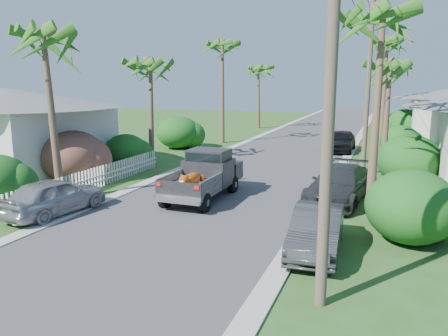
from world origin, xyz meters
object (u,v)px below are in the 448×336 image
at_px(palm_r_b, 390,63).
at_px(utility_pole_d, 382,85).
at_px(parked_car_rn, 317,231).
at_px(palm_r_a, 383,11).
at_px(pickup_truck, 206,174).
at_px(parked_car_rm, 339,185).
at_px(palm_l_d, 259,67).
at_px(house_left, 8,134).
at_px(parked_car_ln, 54,196).
at_px(palm_l_c, 222,43).
at_px(palm_l_b, 149,61).
at_px(utility_pole_a, 330,100).
at_px(parked_car_rf, 341,141).
at_px(palm_r_c, 388,40).
at_px(palm_l_a, 46,31).
at_px(palm_r_d, 391,65).
at_px(utility_pole_c, 377,86).
at_px(utility_pole_b, 368,89).

height_order(palm_r_b, utility_pole_d, utility_pole_d).
bearing_deg(utility_pole_d, parked_car_rn, -90.82).
relative_size(palm_r_a, palm_r_b, 1.21).
xyz_separation_m(pickup_truck, parked_car_rm, (5.53, 1.19, -0.28)).
distance_m(palm_l_d, house_left, 28.11).
bearing_deg(parked_car_ln, palm_l_c, -79.05).
distance_m(palm_l_b, palm_r_a, 14.47).
xyz_separation_m(palm_r_a, utility_pole_a, (-0.70, -8.00, -2.82)).
bearing_deg(palm_l_b, utility_pole_a, -48.47).
height_order(parked_car_rf, palm_r_c, palm_r_c).
relative_size(palm_r_a, palm_r_c, 0.93).
height_order(palm_l_a, palm_r_c, palm_r_c).
bearing_deg(parked_car_rn, utility_pole_a, -82.29).
bearing_deg(palm_l_b, palm_r_d, 64.59).
xyz_separation_m(parked_car_rf, utility_pole_a, (2.00, -22.75, 3.83)).
bearing_deg(utility_pole_c, palm_r_d, 85.71).
relative_size(pickup_truck, palm_l_d, 0.66).
relative_size(parked_car_ln, palm_r_c, 0.44).
distance_m(parked_car_rn, palm_r_b, 14.93).
relative_size(palm_l_a, utility_pole_c, 0.91).
relative_size(palm_r_c, utility_pole_d, 1.04).
xyz_separation_m(parked_car_rn, parked_car_rm, (0.00, 5.87, 0.08)).
distance_m(palm_r_d, utility_pole_b, 27.10).
bearing_deg(palm_r_b, palm_l_a, -136.85).
bearing_deg(pickup_truck, palm_r_a, 1.61).
relative_size(palm_r_d, house_left, 0.89).
height_order(parked_car_rn, palm_l_b, palm_l_b).
distance_m(palm_l_a, palm_l_d, 31.01).
relative_size(palm_r_d, utility_pole_b, 0.89).
relative_size(palm_l_b, palm_l_d, 0.96).
relative_size(pickup_truck, palm_l_c, 0.56).
xyz_separation_m(palm_l_c, house_left, (-7.00, -15.00, -5.79)).
bearing_deg(utility_pole_d, pickup_truck, -99.36).
bearing_deg(utility_pole_b, palm_r_d, 88.09).
xyz_separation_m(parked_car_rf, palm_r_b, (3.00, -5.75, 5.18)).
bearing_deg(palm_r_d, palm_l_c, -124.78).
xyz_separation_m(utility_pole_c, utility_pole_d, (0.00, 15.00, 0.00)).
bearing_deg(palm_l_a, palm_l_b, 93.81).
relative_size(parked_car_rm, palm_l_b, 0.68).
height_order(parked_car_rf, palm_r_a, palm_r_a).
relative_size(parked_car_rn, utility_pole_d, 0.44).
height_order(palm_r_a, house_left, palm_r_a).
xyz_separation_m(utility_pole_a, utility_pole_c, (0.00, 30.00, 0.00)).
bearing_deg(utility_pole_b, pickup_truck, -130.44).
xyz_separation_m(palm_r_a, house_left, (-19.30, 1.00, -5.30)).
bearing_deg(utility_pole_a, pickup_truck, 128.13).
relative_size(palm_l_b, palm_r_a, 0.85).
relative_size(palm_l_a, palm_r_a, 0.94).
bearing_deg(house_left, pickup_truck, -5.46).
bearing_deg(pickup_truck, palm_l_b, 135.36).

